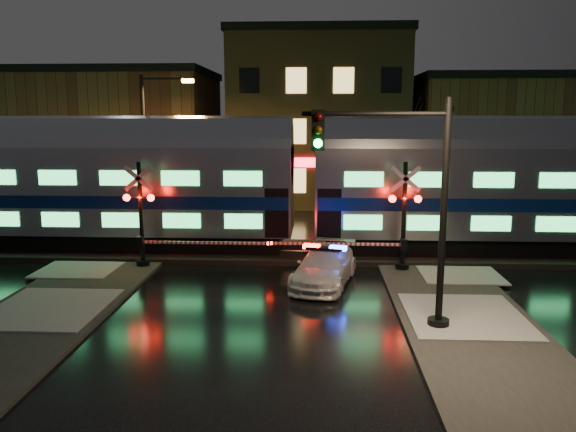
# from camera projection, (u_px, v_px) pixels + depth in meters

# --- Properties ---
(ground) EXTENTS (120.00, 120.00, 0.00)m
(ground) POSITION_uv_depth(u_px,v_px,m) (262.00, 287.00, 20.42)
(ground) COLOR black
(ground) RESTS_ON ground
(ballast) EXTENTS (90.00, 4.20, 0.24)m
(ballast) POSITION_uv_depth(u_px,v_px,m) (273.00, 252.00, 25.31)
(ballast) COLOR black
(ballast) RESTS_ON ground
(sidewalk_right) EXTENTS (4.00, 20.00, 0.12)m
(sidewalk_right) POSITION_uv_depth(u_px,v_px,m) (495.00, 359.00, 14.18)
(sidewalk_right) COLOR #2D2D2D
(sidewalk_right) RESTS_ON ground
(building_left) EXTENTS (14.00, 10.00, 9.00)m
(building_left) POSITION_uv_depth(u_px,v_px,m) (117.00, 139.00, 41.92)
(building_left) COLOR brown
(building_left) RESTS_ON ground
(building_mid) EXTENTS (12.00, 11.00, 11.50)m
(building_mid) POSITION_uv_depth(u_px,v_px,m) (318.00, 122.00, 41.45)
(building_mid) COLOR brown
(building_mid) RESTS_ON ground
(building_right) EXTENTS (12.00, 10.00, 8.50)m
(building_right) POSITION_uv_depth(u_px,v_px,m) (497.00, 143.00, 40.56)
(building_right) COLOR brown
(building_right) RESTS_ON ground
(train) EXTENTS (51.00, 3.12, 5.92)m
(train) POSITION_uv_depth(u_px,v_px,m) (304.00, 180.00, 24.67)
(train) COLOR black
(train) RESTS_ON ballast
(police_car) EXTENTS (2.83, 4.85, 1.48)m
(police_car) POSITION_uv_depth(u_px,v_px,m) (324.00, 267.00, 20.68)
(police_car) COLOR silver
(police_car) RESTS_ON ground
(crossing_signal_right) EXTENTS (6.21, 0.67, 4.40)m
(crossing_signal_right) POSITION_uv_depth(u_px,v_px,m) (395.00, 227.00, 22.12)
(crossing_signal_right) COLOR black
(crossing_signal_right) RESTS_ON ground
(crossing_signal_left) EXTENTS (6.15, 0.67, 4.35)m
(crossing_signal_left) POSITION_uv_depth(u_px,v_px,m) (149.00, 225.00, 22.62)
(crossing_signal_left) COLOR black
(crossing_signal_left) RESTS_ON ground
(traffic_light) EXTENTS (4.29, 0.74, 6.64)m
(traffic_light) POSITION_uv_depth(u_px,v_px,m) (406.00, 210.00, 15.73)
(traffic_light) COLOR black
(traffic_light) RESTS_ON ground
(streetlight) EXTENTS (2.74, 0.29, 8.21)m
(streetlight) POSITION_uv_depth(u_px,v_px,m) (150.00, 144.00, 28.78)
(streetlight) COLOR black
(streetlight) RESTS_ON ground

